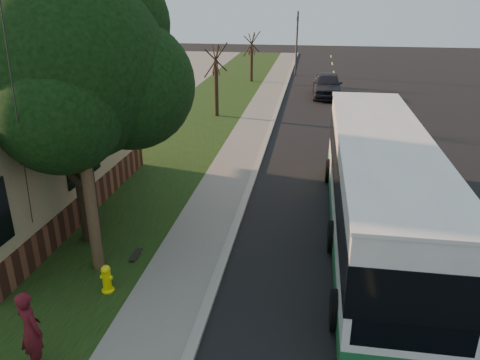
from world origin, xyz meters
name	(u,v)px	position (x,y,z in m)	size (l,w,h in m)	color
ground	(209,303)	(0.00, 0.00, 0.00)	(120.00, 120.00, 0.00)	black
road	(351,169)	(4.00, 10.00, 0.01)	(8.00, 80.00, 0.01)	black
curb	(258,163)	(0.00, 10.00, 0.06)	(0.25, 80.00, 0.12)	gray
sidewalk	(236,162)	(-1.00, 10.00, 0.04)	(2.00, 80.00, 0.08)	slate
grass_verge	(160,158)	(-4.50, 10.00, 0.04)	(5.00, 80.00, 0.07)	black
fire_hydrant	(107,278)	(-2.60, 0.00, 0.43)	(0.32, 0.32, 0.74)	yellow
utility_pole	(77,102)	(-3.31, 0.99, 4.63)	(2.86, 3.21, 9.07)	#473321
leafy_tree	(74,68)	(-4.17, 2.65, 5.17)	(6.30, 6.00, 7.80)	black
bare_tree_near	(216,81)	(-3.50, 18.00, 2.15)	(1.38, 1.21, 4.31)	black
bare_tree_far	(252,58)	(-3.00, 30.00, 2.00)	(1.38, 1.21, 4.03)	black
traffic_signal	(297,39)	(0.50, 34.00, 3.16)	(0.18, 0.22, 5.50)	#2D2D30
transit_bus	(378,185)	(4.29, 4.01, 1.75)	(2.80, 12.16, 3.29)	silver
skateboarder	(31,330)	(-2.96, -2.61, 0.94)	(0.64, 0.42, 1.75)	#480E16
skateboard_main	(136,255)	(-2.50, 1.69, 0.12)	(0.19, 0.71, 0.07)	black
distant_car	(327,85)	(3.17, 25.03, 0.86)	(2.03, 5.04, 1.72)	black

